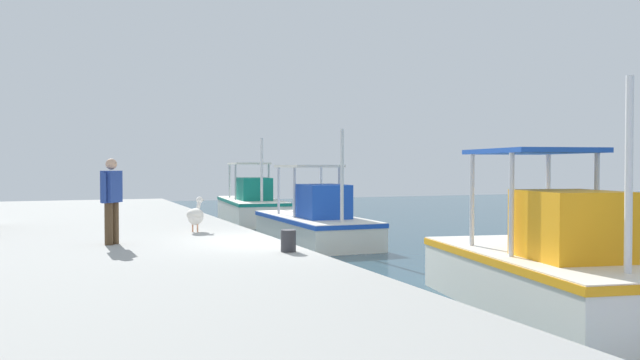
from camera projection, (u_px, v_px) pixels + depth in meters
quay_pier at (20, 274)px, 11.54m from camera, size 36.00×10.00×0.80m
fishing_boat_nearest at (251, 206)px, 26.54m from camera, size 6.24×2.58×3.42m
fishing_boat_second at (315, 222)px, 19.51m from camera, size 5.89×2.21×3.38m
fishing_boat_third at (549, 270)px, 10.21m from camera, size 5.54×3.04×3.55m
pelican at (196, 215)px, 15.05m from camera, size 0.93×0.66×0.82m
fisherman_standing at (112, 197)px, 12.65m from camera, size 0.49×0.44×1.71m
mooring_bollard_nearest at (288, 241)px, 11.61m from camera, size 0.28×0.28×0.40m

